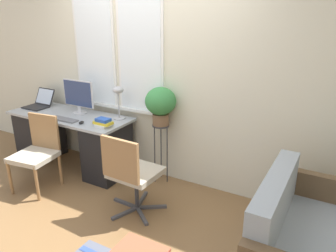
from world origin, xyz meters
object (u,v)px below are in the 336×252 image
(mouse, at_px, (81,123))
(desk_chair_wooden, at_px, (37,151))
(keyboard, at_px, (64,119))
(office_chair_swivel, at_px, (132,172))
(monitor, at_px, (78,96))
(book_stack, at_px, (103,123))
(laptop, at_px, (39,103))
(couch_loveseat, at_px, (302,250))
(desk_lamp, at_px, (118,95))
(plant_stand, at_px, (161,135))
(potted_plant, at_px, (161,103))

(mouse, distance_m, desk_chair_wooden, 0.61)
(keyboard, xyz_separation_m, office_chair_swivel, (1.25, -0.32, -0.27))
(monitor, bearing_deg, keyboard, -84.77)
(book_stack, bearing_deg, laptop, 171.46)
(office_chair_swivel, bearing_deg, book_stack, -27.38)
(couch_loveseat, bearing_deg, desk_lamp, 70.42)
(book_stack, relative_size, couch_loveseat, 0.17)
(desk_lamp, distance_m, couch_loveseat, 2.61)
(book_stack, distance_m, couch_loveseat, 2.44)
(keyboard, relative_size, desk_lamp, 0.95)
(keyboard, bearing_deg, desk_chair_wooden, -96.14)
(keyboard, relative_size, office_chair_swivel, 0.44)
(office_chair_swivel, xyz_separation_m, plant_stand, (-0.10, 0.75, 0.13))
(laptop, height_order, potted_plant, potted_plant)
(book_stack, height_order, office_chair_swivel, office_chair_swivel)
(monitor, xyz_separation_m, book_stack, (0.62, -0.26, -0.19))
(desk_chair_wooden, relative_size, office_chair_swivel, 0.97)
(mouse, bearing_deg, desk_lamp, 55.12)
(monitor, height_order, mouse, monitor)
(desk_lamp, bearing_deg, office_chair_swivel, -46.13)
(monitor, bearing_deg, laptop, -175.64)
(desk_lamp, bearing_deg, desk_chair_wooden, -127.32)
(laptop, relative_size, keyboard, 0.90)
(potted_plant, bearing_deg, keyboard, -159.49)
(keyboard, distance_m, desk_chair_wooden, 0.51)
(laptop, xyz_separation_m, desk_chair_wooden, (0.70, -0.67, -0.32))
(mouse, height_order, potted_plant, potted_plant)
(laptop, xyz_separation_m, office_chair_swivel, (1.99, -0.57, -0.31))
(monitor, xyz_separation_m, desk_chair_wooden, (-0.02, -0.73, -0.51))
(laptop, height_order, book_stack, laptop)
(monitor, distance_m, keyboard, 0.38)
(mouse, bearing_deg, book_stack, 11.15)
(mouse, distance_m, book_stack, 0.30)
(couch_loveseat, bearing_deg, book_stack, 77.76)
(plant_stand, bearing_deg, mouse, -152.97)
(desk_lamp, relative_size, plant_stand, 0.56)
(desk_chair_wooden, bearing_deg, book_stack, 28.60)
(monitor, relative_size, desk_chair_wooden, 0.55)
(monitor, bearing_deg, potted_plant, 5.90)
(laptop, xyz_separation_m, couch_loveseat, (3.67, -0.71, -0.48))
(book_stack, bearing_deg, keyboard, -174.89)
(laptop, bearing_deg, mouse, -13.96)
(book_stack, bearing_deg, potted_plant, 34.07)
(laptop, distance_m, office_chair_swivel, 2.10)
(mouse, height_order, book_stack, book_stack)
(mouse, relative_size, potted_plant, 0.17)
(mouse, height_order, plant_stand, mouse)
(laptop, relative_size, potted_plant, 0.78)
(desk_chair_wooden, xyz_separation_m, plant_stand, (1.19, 0.85, 0.14))
(plant_stand, bearing_deg, monitor, -174.10)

